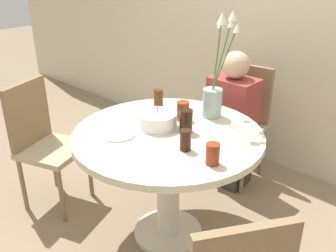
# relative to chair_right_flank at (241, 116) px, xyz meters

# --- Properties ---
(ground_plane) EXTENTS (16.00, 16.00, 0.00)m
(ground_plane) POSITION_rel_chair_right_flank_xyz_m (0.09, -0.96, -0.52)
(ground_plane) COLOR #89755B
(wall_back) EXTENTS (8.00, 0.05, 2.60)m
(wall_back) POSITION_rel_chair_right_flank_xyz_m (0.09, 0.40, 0.78)
(wall_back) COLOR beige
(wall_back) RESTS_ON ground_plane
(dining_table) EXTENTS (1.13, 1.13, 0.76)m
(dining_table) POSITION_rel_chair_right_flank_xyz_m (0.09, -0.96, 0.08)
(dining_table) COLOR beige
(dining_table) RESTS_ON ground_plane
(chair_right_flank) EXTENTS (0.44, 0.44, 0.92)m
(chair_right_flank) POSITION_rel_chair_right_flank_xyz_m (0.00, 0.00, 0.00)
(chair_right_flank) COLOR tan
(chair_right_flank) RESTS_ON ground_plane
(chair_left_flank) EXTENTS (0.51, 0.51, 0.92)m
(chair_left_flank) POSITION_rel_chair_right_flank_xyz_m (-0.82, -1.28, 0.00)
(chair_left_flank) COLOR tan
(chair_left_flank) RESTS_ON ground_plane
(birthday_cake) EXTENTS (0.23, 0.23, 0.14)m
(birthday_cake) POSITION_rel_chair_right_flank_xyz_m (-0.00, -0.95, 0.28)
(birthday_cake) COLOR white
(birthday_cake) RESTS_ON dining_table
(flower_vase) EXTENTS (0.24, 0.27, 0.67)m
(flower_vase) POSITION_rel_chair_right_flank_xyz_m (0.15, -0.59, 0.43)
(flower_vase) COLOR #9EB2AD
(flower_vase) RESTS_ON dining_table
(side_plate) EXTENTS (0.20, 0.20, 0.01)m
(side_plate) POSITION_rel_chair_right_flank_xyz_m (-0.09, -1.19, 0.24)
(side_plate) COLOR white
(side_plate) RESTS_ON dining_table
(drink_glass_0) EXTENTS (0.08, 0.08, 0.12)m
(drink_glass_0) POSITION_rel_chair_right_flank_xyz_m (0.04, -0.77, 0.29)
(drink_glass_0) COLOR maroon
(drink_glass_0) RESTS_ON dining_table
(drink_glass_1) EXTENTS (0.06, 0.06, 0.12)m
(drink_glass_1) POSITION_rel_chair_right_flank_xyz_m (0.31, -1.06, 0.29)
(drink_glass_1) COLOR #33190C
(drink_glass_1) RESTS_ON dining_table
(drink_glass_2) EXTENTS (0.06, 0.06, 0.12)m
(drink_glass_2) POSITION_rel_chair_right_flank_xyz_m (-0.23, -0.71, 0.29)
(drink_glass_2) COLOR #51280F
(drink_glass_2) RESTS_ON dining_table
(drink_glass_3) EXTENTS (0.08, 0.08, 0.14)m
(drink_glass_3) POSITION_rel_chair_right_flank_xyz_m (0.16, -0.89, 0.30)
(drink_glass_3) COLOR black
(drink_glass_3) RESTS_ON dining_table
(drink_glass_4) EXTENTS (0.07, 0.07, 0.11)m
(drink_glass_4) POSITION_rel_chair_right_flank_xyz_m (0.50, -1.08, 0.29)
(drink_glass_4) COLOR maroon
(drink_glass_4) RESTS_ON dining_table
(person_boy) EXTENTS (0.34, 0.24, 1.08)m
(person_boy) POSITION_rel_chair_right_flank_xyz_m (0.02, -0.16, -0.02)
(person_boy) COLOR #383333
(person_boy) RESTS_ON ground_plane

